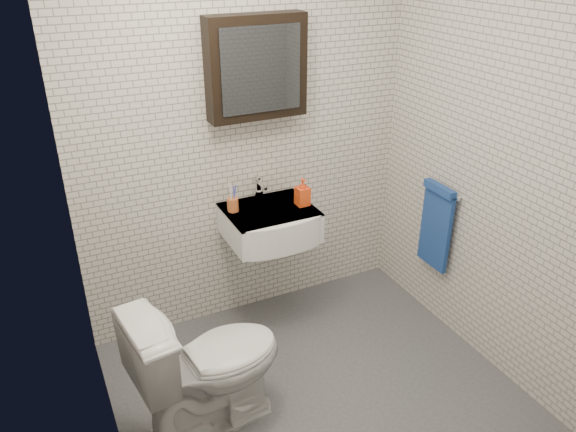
% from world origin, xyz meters
% --- Properties ---
extents(ground, '(2.20, 2.00, 0.01)m').
position_xyz_m(ground, '(0.00, 0.00, 0.01)').
color(ground, '#47484E').
rests_on(ground, ground).
extents(room_shell, '(2.22, 2.02, 2.51)m').
position_xyz_m(room_shell, '(0.00, 0.00, 1.47)').
color(room_shell, silver).
rests_on(room_shell, ground).
extents(washbasin, '(0.55, 0.50, 0.20)m').
position_xyz_m(washbasin, '(0.05, 0.73, 0.76)').
color(washbasin, white).
rests_on(washbasin, room_shell).
extents(faucet, '(0.06, 0.20, 0.15)m').
position_xyz_m(faucet, '(0.05, 0.93, 0.92)').
color(faucet, silver).
rests_on(faucet, washbasin).
extents(mirror_cabinet, '(0.60, 0.15, 0.60)m').
position_xyz_m(mirror_cabinet, '(0.05, 0.93, 1.70)').
color(mirror_cabinet, black).
rests_on(mirror_cabinet, room_shell).
extents(towel_rail, '(0.09, 0.30, 0.58)m').
position_xyz_m(towel_rail, '(1.04, 0.35, 0.72)').
color(towel_rail, silver).
rests_on(towel_rail, room_shell).
extents(toothbrush_cup, '(0.09, 0.09, 0.19)m').
position_xyz_m(toothbrush_cup, '(-0.16, 0.85, 0.90)').
color(toothbrush_cup, '#BE5F2F').
rests_on(toothbrush_cup, washbasin).
extents(soap_bottle, '(0.08, 0.09, 0.18)m').
position_xyz_m(soap_bottle, '(0.27, 0.74, 0.94)').
color(soap_bottle, '#FF5E1A').
rests_on(soap_bottle, washbasin).
extents(toilet, '(0.84, 0.55, 0.80)m').
position_xyz_m(toilet, '(-0.61, 0.08, 0.40)').
color(toilet, white).
rests_on(toilet, ground).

